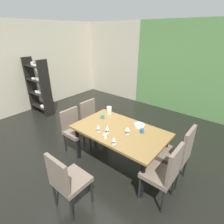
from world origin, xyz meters
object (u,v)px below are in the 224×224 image
Objects in this scene: wine_glass_right at (107,128)px; cup_north at (105,136)px; chair_left_near at (74,128)px; display_shelf at (38,87)px; dining_table at (120,134)px; chair_head_near at (67,180)px; chair_left_far at (92,119)px; wine_glass_left at (128,129)px; wine_glass_south at (98,127)px; serving_bowl_near_shelf at (139,125)px; pitcher_east at (109,110)px; cup_west at (102,117)px; cup_near_window at (142,131)px; chair_right_near at (165,172)px; chair_right_far at (179,153)px; wine_glass_rear at (114,139)px.

wine_glass_right reaches higher than cup_north.
chair_left_near is 0.56× the size of display_shelf.
dining_table is 1.25m from chair_head_near.
wine_glass_left is at bearing 75.64° from chair_left_far.
wine_glass_south is 0.70× the size of serving_bowl_near_shelf.
display_shelf is 10.55× the size of pitcher_east.
pitcher_east is at bearing 107.44° from chair_left_far.
wine_glass_south is 0.78m from serving_bowl_near_shelf.
chair_left_far is 2.37m from display_shelf.
dining_table is 0.58m from cup_west.
cup_near_window is 0.91m from cup_west.
chair_head_near is 12.65× the size of cup_north.
chair_right_near is 5.10× the size of serving_bowl_near_shelf.
cup_west is at bearing -81.38° from pitcher_east.
display_shelf is 2.81m from cup_west.
chair_left_far reaches higher than serving_bowl_near_shelf.
chair_head_near is (1.03, -0.98, 0.01)m from chair_left_near.
serving_bowl_near_shelf is at bearing 0.02° from display_shelf.
chair_right_far is 2.08m from chair_left_near.
wine_glass_right is (0.16, 0.06, 0.02)m from wine_glass_south.
chair_left_far is 1.27m from wine_glass_left.
chair_left_near reaches higher than wine_glass_south.
display_shelf is 2.76m from pitcher_east.
dining_table is 22.68× the size of cup_near_window.
cup_near_window is (0.36, 0.17, 0.12)m from dining_table.
wine_glass_right is at bearing 91.64° from chair_left_near.
serving_bowl_near_shelf is 2.60× the size of cup_north.
chair_right_far reaches higher than chair_left_near.
chair_right_near reaches higher than cup_north.
chair_right_far is 13.29× the size of cup_west.
chair_left_near is 7.30× the size of wine_glass_rear.
display_shelf is 3.57m from wine_glass_left.
chair_left_near is at bearing -165.15° from dining_table.
chair_right_near is 0.61× the size of display_shelf.
display_shelf reaches higher than wine_glass_south.
chair_right_far reaches higher than cup_near_window.
wine_glass_south is at bearing 87.64° from chair_left_near.
serving_bowl_near_shelf is at bearing 83.59° from chair_head_near.
chair_head_near is at bearing -66.97° from cup_west.
display_shelf is 3.63m from wine_glass_rear.
wine_glass_south is (-0.29, 0.94, 0.30)m from chair_head_near.
cup_near_window is (-0.65, 0.43, 0.23)m from chair_right_near.
pitcher_east is (0.41, 0.13, 0.29)m from chair_left_far.
dining_table is 3.37m from display_shelf.
cup_near_window reaches higher than serving_bowl_near_shelf.
wine_glass_south is at bearing -130.99° from dining_table.
dining_table is at bearing -122.61° from serving_bowl_near_shelf.
wine_glass_rear reaches higher than cup_north.
wine_glass_right is (-0.10, -0.24, 0.20)m from dining_table.
chair_head_near is 3.74m from display_shelf.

